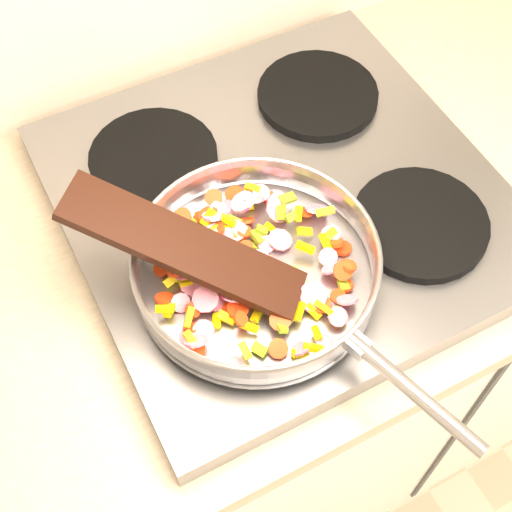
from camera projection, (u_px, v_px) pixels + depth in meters
name	position (u px, v px, depth m)	size (l,w,h in m)	color
cooktop	(282.00, 202.00, 1.04)	(0.60, 0.60, 0.04)	#939399
grate_fl	(240.00, 306.00, 0.91)	(0.19, 0.19, 0.02)	black
grate_fr	(420.00, 224.00, 0.98)	(0.19, 0.19, 0.02)	black
grate_bl	(153.00, 158.00, 1.05)	(0.19, 0.19, 0.02)	black
grate_br	(318.00, 95.00, 1.12)	(0.19, 0.19, 0.02)	black
saute_pan	(257.00, 265.00, 0.90)	(0.35, 0.51, 0.06)	#9E9EA5
vegetable_heap	(246.00, 265.00, 0.91)	(0.28, 0.29, 0.05)	yellow
wooden_spatula	(184.00, 247.00, 0.87)	(0.31, 0.07, 0.01)	black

